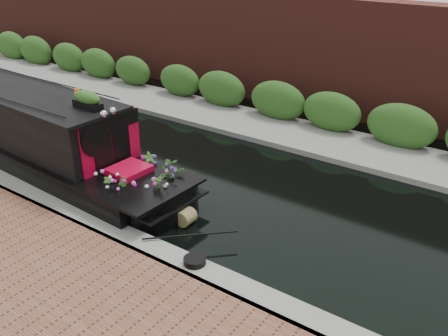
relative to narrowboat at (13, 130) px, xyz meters
The scene contains 8 objects.
ground 5.01m from the narrowboat, 22.82° to the left, with size 80.00×80.00×0.00m, color black.
near_bank_coping 4.83m from the narrowboat, 16.90° to the right, with size 40.00×0.60×0.50m, color gray.
far_bank_path 7.67m from the narrowboat, 53.33° to the left, with size 40.00×2.40×0.34m, color gray.
far_hedge 8.41m from the narrowboat, 57.02° to the left, with size 40.00×1.10×2.80m, color #29531B.
far_brick_wall 10.23m from the narrowboat, 63.46° to the left, with size 40.00×1.00×8.00m, color #55231C.
narrowboat is the anchor object (origin of this frame).
rope_fender 6.40m from the narrowboat, ahead, with size 0.37×0.37×0.37m, color olive.
coiled_mooring_rope 7.79m from the narrowboat, ahead, with size 0.44×0.44×0.12m, color black.
Camera 1 is at (8.10, -9.28, 6.04)m, focal length 40.00 mm.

